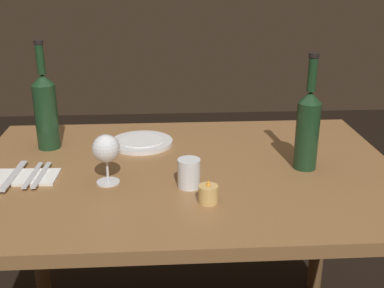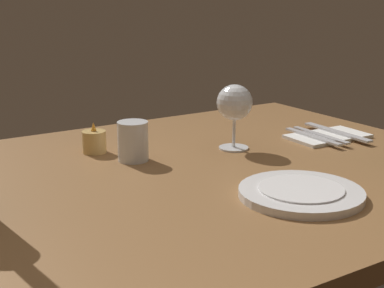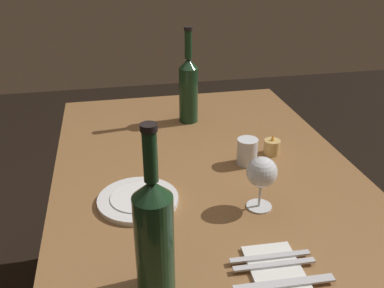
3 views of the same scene
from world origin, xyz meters
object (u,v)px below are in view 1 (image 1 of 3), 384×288
wine_bottle_second (46,109)px  water_tumbler (189,175)px  fork_outer (42,175)px  table_knife (14,175)px  fork_inner (33,175)px  folded_napkin (24,177)px  wine_bottle (308,127)px  votive_candle (208,195)px  wine_glass_left (106,150)px  dinner_plate (142,142)px

wine_bottle_second → water_tumbler: bearing=143.5°
fork_outer → table_knife: (0.08, 0.00, 0.00)m
water_tumbler → fork_inner: bearing=-10.7°
folded_napkin → fork_inner: (-0.02, -0.00, 0.01)m
wine_bottle → votive_candle: bearing=33.8°
wine_glass_left → fork_inner: 0.24m
votive_candle → folded_napkin: (0.52, -0.18, -0.02)m
fork_outer → wine_glass_left: bearing=167.1°
wine_bottle_second → water_tumbler: 0.57m
dinner_plate → table_knife: 0.45m
wine_bottle → table_knife: wine_bottle is taller
wine_glass_left → wine_bottle: bearing=-173.0°
wine_glass_left → fork_inner: (0.22, -0.04, -0.09)m
folded_napkin → fork_inner: size_ratio=1.08×
wine_bottle → dinner_plate: 0.57m
votive_candle → fork_inner: (0.49, -0.18, -0.01)m
votive_candle → folded_napkin: size_ratio=0.35×
wine_bottle → fork_inner: 0.82m
wine_glass_left → fork_inner: wine_glass_left is taller
fork_inner → table_knife: size_ratio=0.86×
wine_bottle_second → fork_outer: size_ratio=2.00×
table_knife → dinner_plate: bearing=-144.0°
table_knife → water_tumbler: bearing=170.4°
water_tumbler → folded_napkin: 0.48m
water_tumbler → dinner_plate: 0.38m
wine_bottle_second → dinner_plate: size_ratio=1.68×
fork_inner → table_knife: same height
dinner_plate → folded_napkin: bearing=38.3°
water_tumbler → dinner_plate: size_ratio=0.38×
wine_glass_left → wine_bottle_second: wine_bottle_second is taller
wine_glass_left → wine_bottle: wine_bottle is taller
votive_candle → folded_napkin: bearing=-19.5°
fork_inner → table_knife: bearing=0.0°
folded_napkin → table_knife: size_ratio=0.92×
votive_candle → fork_inner: size_ratio=0.37×
wine_bottle → fork_outer: 0.79m
water_tumbler → table_knife: (0.50, -0.09, -0.03)m
wine_glass_left → folded_napkin: bearing=-10.3°
water_tumbler → fork_outer: 0.43m
fork_inner → fork_outer: bearing=180.0°
dinner_plate → fork_outer: size_ratio=1.19×
votive_candle → fork_outer: bearing=-21.4°
wine_glass_left → wine_bottle: 0.59m
wine_bottle_second → fork_inner: 0.28m
fork_inner → dinner_plate: bearing=-139.4°
wine_glass_left → votive_candle: wine_glass_left is taller
table_knife → wine_bottle: bearing=-178.2°
wine_bottle_second → votive_candle: wine_bottle_second is taller
wine_bottle_second → water_tumbler: size_ratio=4.38×
wine_bottle → water_tumbler: bearing=17.3°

